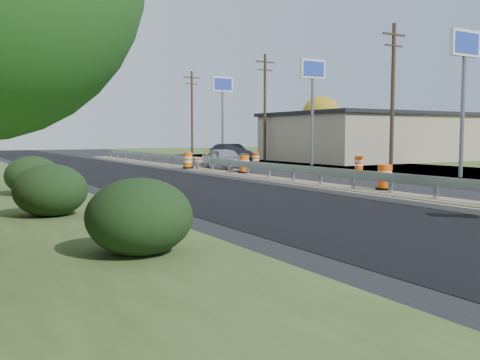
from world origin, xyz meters
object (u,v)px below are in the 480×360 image
car_silver (225,159)px  barrel_shoulder_far (208,155)px  barrel_median_near (385,178)px  car_dark_mid (231,154)px  barrel_shoulder_near (359,164)px  barrel_shoulder_mid (256,159)px  barrel_median_mid (244,164)px  barrel_median_far (188,161)px

car_silver → barrel_shoulder_far: bearing=69.2°
barrel_median_near → car_dark_mid: bearing=74.5°
car_silver → barrel_shoulder_near: bearing=-31.2°
barrel_shoulder_mid → barrel_median_mid: bearing=-125.4°
barrel_median_near → barrel_shoulder_mid: bearing=71.6°
barrel_shoulder_near → car_dark_mid: 12.82m
barrel_shoulder_mid → car_dark_mid: car_dark_mid is taller
barrel_shoulder_near → barrel_shoulder_mid: barrel_shoulder_mid is taller
barrel_median_far → barrel_shoulder_far: (8.83, 14.58, -0.31)m
barrel_median_mid → barrel_shoulder_near: 8.66m
barrel_median_near → car_dark_mid: (6.45, 23.31, 0.10)m
car_dark_mid → barrel_shoulder_mid: bearing=-87.2°
car_silver → car_dark_mid: bearing=60.4°
barrel_median_mid → car_dark_mid: car_dark_mid is taller
barrel_shoulder_mid → barrel_median_near: bearing=-108.4°
barrel_median_near → car_silver: size_ratio=0.22×
barrel_median_mid → barrel_median_far: size_ratio=0.99×
barrel_median_far → car_silver: car_silver is taller
barrel_shoulder_near → barrel_shoulder_far: 19.67m
barrel_shoulder_mid → barrel_shoulder_far: size_ratio=1.18×
barrel_median_near → barrel_shoulder_near: barrel_median_near is taller
barrel_shoulder_mid → car_dark_mid: 3.69m
barrel_median_far → barrel_shoulder_far: bearing=58.8°
car_silver → car_dark_mid: car_dark_mid is taller
barrel_median_near → barrel_shoulder_near: 13.75m
barrel_median_far → barrel_shoulder_mid: bearing=27.4°
car_silver → barrel_median_mid: bearing=-104.6°
barrel_median_mid → barrel_shoulder_near: bearing=1.6°
barrel_median_mid → barrel_median_far: 5.41m
car_silver → car_dark_mid: 9.31m
barrel_median_near → barrel_median_mid: (0.00, 10.43, 0.01)m
barrel_median_mid → barrel_shoulder_near: size_ratio=1.01×
barrel_median_mid → barrel_shoulder_far: 21.42m
barrel_median_far → barrel_shoulder_mid: (7.46, 3.88, -0.23)m
barrel_shoulder_near → car_silver: bearing=146.4°
barrel_shoulder_near → barrel_shoulder_mid: 9.20m
car_silver → barrel_median_far: bearing=174.3°
barrel_shoulder_near → car_silver: size_ratio=0.22×
barrel_median_mid → barrel_shoulder_mid: bearing=54.6°
barrel_median_far → car_dark_mid: (7.38, 7.55, 0.09)m
barrel_median_near → barrel_shoulder_mid: size_ratio=0.99×
barrel_shoulder_near → barrel_median_near: bearing=-129.0°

